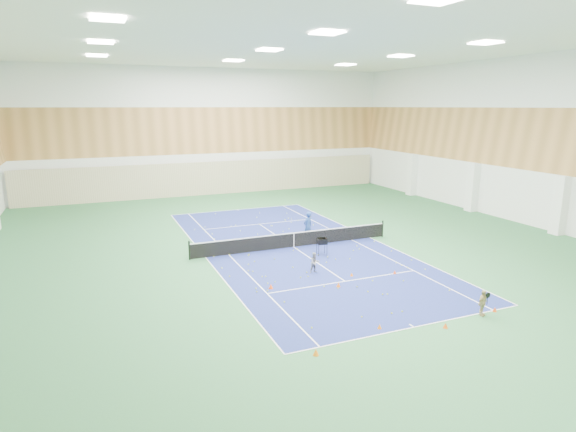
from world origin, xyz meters
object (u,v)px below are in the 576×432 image
at_px(tennis_net, 294,239).
at_px(ball_cart, 322,247).
at_px(coach, 308,226).
at_px(child_apron, 483,303).
at_px(child_court, 315,263).

height_order(tennis_net, ball_cart, tennis_net).
distance_m(coach, ball_cart, 3.08).
relative_size(tennis_net, child_apron, 11.43).
height_order(coach, child_court, coach).
bearing_deg(child_court, child_apron, -64.23).
bearing_deg(coach, tennis_net, 12.50).
bearing_deg(child_apron, tennis_net, 86.14).
bearing_deg(child_court, ball_cart, 53.59).
bearing_deg(tennis_net, coach, 35.08).
bearing_deg(ball_cart, tennis_net, 126.16).
relative_size(tennis_net, ball_cart, 12.86).
bearing_deg(coach, child_court, 45.85).
distance_m(tennis_net, coach, 1.76).
xyz_separation_m(child_court, child_apron, (4.09, -7.41, 0.02)).
xyz_separation_m(tennis_net, child_court, (-0.83, -4.65, -0.01)).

